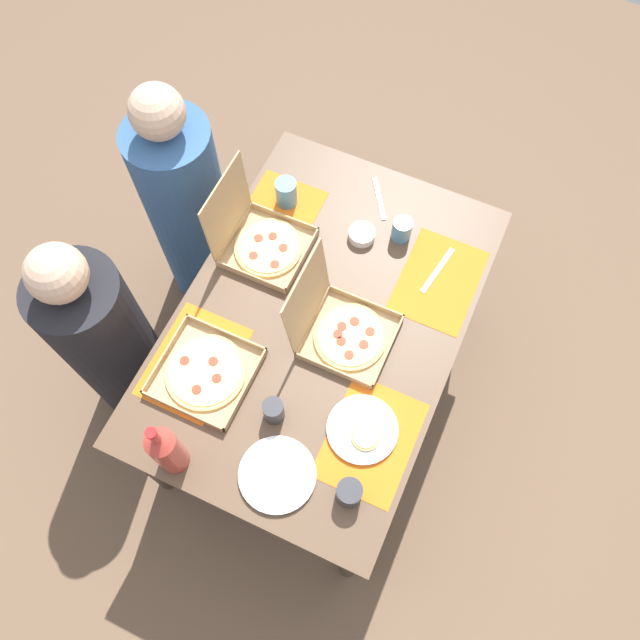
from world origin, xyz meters
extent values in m
plane|color=brown|center=(0.00, 0.00, 0.00)|extent=(6.00, 6.00, 0.00)
cylinder|color=#3F3328|center=(-0.63, -0.40, 0.35)|extent=(0.07, 0.07, 0.69)
cylinder|color=#3F3328|center=(0.63, -0.40, 0.35)|extent=(0.07, 0.07, 0.69)
cylinder|color=#3F3328|center=(-0.63, 0.40, 0.35)|extent=(0.07, 0.07, 0.69)
cylinder|color=#3F3328|center=(0.63, 0.40, 0.35)|extent=(0.07, 0.07, 0.69)
cube|color=brown|center=(0.00, 0.00, 0.71)|extent=(1.37, 0.93, 0.03)
cube|color=orange|center=(-0.31, -0.31, 0.73)|extent=(0.36, 0.26, 0.00)
cube|color=orange|center=(0.31, -0.31, 0.73)|extent=(0.36, 0.26, 0.00)
cube|color=orange|center=(-0.31, 0.31, 0.73)|extent=(0.36, 0.26, 0.00)
cube|color=orange|center=(0.31, 0.31, 0.73)|extent=(0.36, 0.26, 0.00)
cube|color=tan|center=(-0.33, 0.26, 0.73)|extent=(0.30, 0.30, 0.01)
cube|color=tan|center=(-0.47, 0.26, 0.75)|extent=(0.01, 0.30, 0.03)
cube|color=tan|center=(-0.18, 0.26, 0.75)|extent=(0.01, 0.30, 0.03)
cube|color=tan|center=(-0.33, 0.11, 0.75)|extent=(0.30, 0.01, 0.03)
cube|color=tan|center=(-0.33, 0.41, 0.75)|extent=(0.30, 0.01, 0.03)
cylinder|color=#E0B76B|center=(-0.33, 0.26, 0.74)|extent=(0.26, 0.26, 0.01)
cylinder|color=#EFD67F|center=(-0.33, 0.26, 0.74)|extent=(0.24, 0.24, 0.00)
cylinder|color=red|center=(-0.29, 0.25, 0.75)|extent=(0.03, 0.03, 0.00)
cylinder|color=red|center=(-0.32, 0.34, 0.75)|extent=(0.03, 0.03, 0.00)
cylinder|color=red|center=(-0.39, 0.25, 0.75)|extent=(0.03, 0.03, 0.00)
cylinder|color=red|center=(-0.33, 0.21, 0.75)|extent=(0.03, 0.03, 0.00)
cube|color=tan|center=(0.18, 0.28, 0.73)|extent=(0.27, 0.27, 0.01)
cube|color=tan|center=(0.04, 0.28, 0.75)|extent=(0.01, 0.27, 0.03)
cube|color=tan|center=(0.31, 0.28, 0.75)|extent=(0.01, 0.27, 0.03)
cube|color=tan|center=(0.18, 0.15, 0.75)|extent=(0.27, 0.01, 0.03)
cube|color=tan|center=(0.18, 0.42, 0.75)|extent=(0.27, 0.01, 0.03)
cylinder|color=#E0B76B|center=(0.18, 0.28, 0.74)|extent=(0.24, 0.24, 0.01)
cylinder|color=#EFD67F|center=(0.18, 0.28, 0.74)|extent=(0.22, 0.22, 0.00)
cylinder|color=red|center=(0.22, 0.29, 0.75)|extent=(0.03, 0.03, 0.00)
cylinder|color=red|center=(0.19, 0.33, 0.75)|extent=(0.03, 0.03, 0.00)
cylinder|color=red|center=(0.12, 0.31, 0.75)|extent=(0.03, 0.03, 0.00)
cylinder|color=red|center=(0.12, 0.23, 0.75)|extent=(0.03, 0.03, 0.00)
cylinder|color=red|center=(0.19, 0.23, 0.75)|extent=(0.03, 0.03, 0.00)
cube|color=tan|center=(0.18, 0.43, 0.90)|extent=(0.27, 0.02, 0.27)
cube|color=tan|center=(-0.02, -0.12, 0.73)|extent=(0.28, 0.28, 0.01)
cube|color=tan|center=(-0.15, -0.12, 0.75)|extent=(0.01, 0.28, 0.03)
cube|color=tan|center=(0.12, -0.12, 0.75)|extent=(0.01, 0.28, 0.03)
cube|color=tan|center=(-0.02, -0.25, 0.75)|extent=(0.28, 0.01, 0.03)
cube|color=tan|center=(-0.02, 0.02, 0.75)|extent=(0.28, 0.01, 0.03)
cylinder|color=#E0B76B|center=(-0.02, -0.12, 0.74)|extent=(0.24, 0.24, 0.01)
cylinder|color=#EFD67F|center=(-0.02, -0.12, 0.74)|extent=(0.22, 0.22, 0.00)
cylinder|color=red|center=(0.03, -0.11, 0.75)|extent=(0.03, 0.03, 0.00)
cylinder|color=red|center=(0.00, -0.08, 0.75)|extent=(0.03, 0.03, 0.00)
cylinder|color=red|center=(-0.03, -0.08, 0.75)|extent=(0.03, 0.03, 0.00)
cylinder|color=red|center=(-0.05, -0.10, 0.75)|extent=(0.03, 0.03, 0.00)
cylinder|color=red|center=(-0.08, -0.14, 0.75)|extent=(0.03, 0.03, 0.00)
cylinder|color=red|center=(-0.03, -0.17, 0.75)|extent=(0.03, 0.03, 0.00)
cylinder|color=red|center=(0.02, -0.17, 0.75)|extent=(0.03, 0.03, 0.00)
cube|color=tan|center=(-0.02, 0.04, 0.90)|extent=(0.28, 0.04, 0.28)
cylinder|color=white|center=(-0.53, -0.10, 0.73)|extent=(0.23, 0.23, 0.01)
cylinder|color=white|center=(-0.53, -0.10, 0.74)|extent=(0.24, 0.24, 0.01)
cylinder|color=white|center=(-0.29, -0.28, 0.73)|extent=(0.22, 0.22, 0.01)
cylinder|color=white|center=(-0.29, -0.28, 0.74)|extent=(0.22, 0.22, 0.01)
cylinder|color=#E0B76B|center=(-0.31, -0.30, 0.74)|extent=(0.09, 0.09, 0.01)
cylinder|color=#EFD67F|center=(-0.31, -0.30, 0.75)|extent=(0.08, 0.08, 0.00)
cylinder|color=#B2382D|center=(-0.61, 0.21, 0.83)|extent=(0.09, 0.09, 0.22)
cone|color=#B2382D|center=(-0.61, 0.21, 0.96)|extent=(0.09, 0.09, 0.04)
cylinder|color=#B2382D|center=(-0.61, 0.21, 1.01)|extent=(0.03, 0.03, 0.06)
cylinder|color=red|center=(-0.61, 0.21, 1.04)|extent=(0.03, 0.03, 0.01)
cylinder|color=teal|center=(0.39, 0.31, 0.78)|extent=(0.08, 0.08, 0.11)
cylinder|color=#333338|center=(-0.36, -0.01, 0.77)|extent=(0.07, 0.07, 0.09)
cylinder|color=teal|center=(0.42, -0.13, 0.77)|extent=(0.07, 0.07, 0.09)
cylinder|color=#333338|center=(-0.49, -0.32, 0.77)|extent=(0.08, 0.08, 0.09)
cylinder|color=white|center=(0.36, 0.00, 0.74)|extent=(0.10, 0.10, 0.04)
cube|color=#B7B7BC|center=(0.34, -0.30, 0.73)|extent=(0.21, 0.05, 0.00)
cube|color=#B7B7BC|center=(0.54, 0.01, 0.73)|extent=(0.17, 0.12, 0.00)
cylinder|color=black|center=(-0.31, 0.72, 0.46)|extent=(0.32, 0.32, 0.92)
sphere|color=#D1A889|center=(-0.31, 0.72, 1.02)|extent=(0.19, 0.19, 0.19)
cylinder|color=#33598C|center=(0.31, 0.72, 0.49)|extent=(0.32, 0.32, 0.98)
sphere|color=#D1A889|center=(0.31, 0.72, 1.08)|extent=(0.19, 0.19, 0.19)
camera|label=1|loc=(-0.82, -0.37, 2.68)|focal=35.81mm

